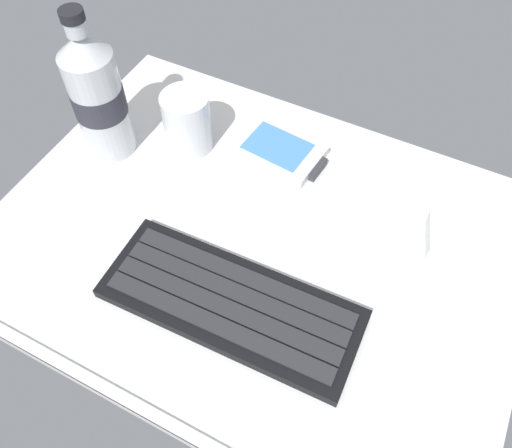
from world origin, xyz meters
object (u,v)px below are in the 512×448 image
Objects in this scene: water_bottle at (97,95)px; charger_block at (457,240)px; keyboard at (231,303)px; juice_cup at (188,124)px; handheld_device at (278,150)px.

water_bottle is 47.69cm from charger_block.
water_bottle is at bearing 151.73° from keyboard.
keyboard is 26.01cm from juice_cup.
keyboard is at bearing -77.08° from handheld_device.
handheld_device is at bearing 102.92° from keyboard.
charger_block is (25.58, -3.93, 0.47)cm from handheld_device.
handheld_device is 0.64× the size of water_bottle.
juice_cup is at bearing -161.40° from handheld_device.
juice_cup is 37.37cm from charger_block.
juice_cup is at bearing 131.31° from keyboard.
handheld_device is 12.74cm from juice_cup.
handheld_device is at bearing 18.60° from juice_cup.
juice_cup is 0.41× the size of water_bottle.
juice_cup reaches higher than handheld_device.
keyboard reaches higher than handheld_device.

